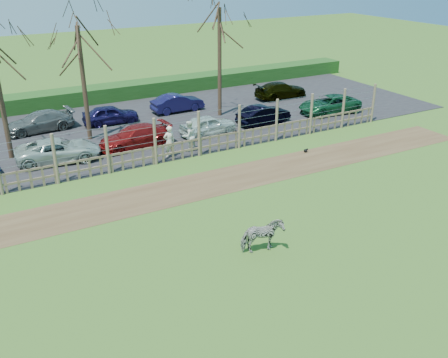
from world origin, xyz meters
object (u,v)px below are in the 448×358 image
car_2 (58,150)px  car_11 (177,103)px  tree_right (220,36)px  car_9 (39,122)px  tree_mid (81,56)px  visitor_b (189,136)px  crow (306,151)px  car_6 (330,104)px  car_13 (281,90)px  car_4 (208,125)px  zebra (262,236)px  car_3 (135,137)px  visitor_a (169,142)px  car_5 (264,115)px  car_10 (111,115)px

car_2 → car_11: bearing=-52.1°
car_2 → tree_right: bearing=-66.6°
tree_right → car_9: tree_right is taller
car_2 → car_11: size_ratio=1.19×
tree_mid → visitor_b: bearing=-47.2°
crow → car_11: car_11 is taller
tree_right → car_6: 8.82m
tree_mid → car_6: bearing=-9.7°
car_13 → car_4: bearing=119.7°
zebra → car_13: (12.92, 17.43, -0.01)m
car_2 → visitor_b: bearing=-98.6°
tree_mid → car_13: 15.90m
car_2 → car_3: (4.22, 0.11, 0.00)m
tree_mid → car_11: bearing=21.4°
car_6 → visitor_a: bearing=-75.4°
car_2 → car_5: (12.90, 0.21, 0.00)m
car_6 → car_2: bearing=-85.3°
car_3 → tree_right: bearing=109.0°
crow → car_4: size_ratio=0.08×
tree_mid → car_9: (-2.31, 2.85, -4.23)m
zebra → car_6: bearing=-37.7°
car_6 → zebra: bearing=-42.6°
car_6 → car_10: same height
car_2 → car_10: bearing=-33.7°
car_4 → car_6: same height
car_3 → car_4: 4.58m
car_10 → visitor_b: bearing=-155.4°
zebra → visitor_b: 10.79m
car_2 → car_9: bearing=7.2°
tree_mid → car_9: 5.60m
car_10 → car_3: bearing=-175.3°
car_4 → car_5: (4.10, 0.21, 0.00)m
car_4 → car_6: size_ratio=0.82×
car_5 → car_9: bearing=60.3°
car_2 → car_5: 12.91m
car_5 → zebra: bearing=139.7°
car_3 → car_4: bearing=83.9°
car_10 → tree_right: bearing=-97.9°
car_3 → car_4: (4.58, -0.11, 0.00)m
car_3 → car_4: size_ratio=1.17×
car_3 → car_6: same height
car_2 → car_13: (17.51, 4.92, 0.00)m
visitor_a → car_13: (12.17, 7.15, -0.26)m
zebra → visitor_a: (0.75, 10.28, 0.25)m
tree_mid → car_6: tree_mid is taller
zebra → car_4: size_ratio=0.44×
zebra → car_2: (-4.59, 12.51, -0.01)m
car_4 → car_5: 4.11m
crow → car_2: size_ratio=0.06×
car_3 → car_6: size_ratio=0.96×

